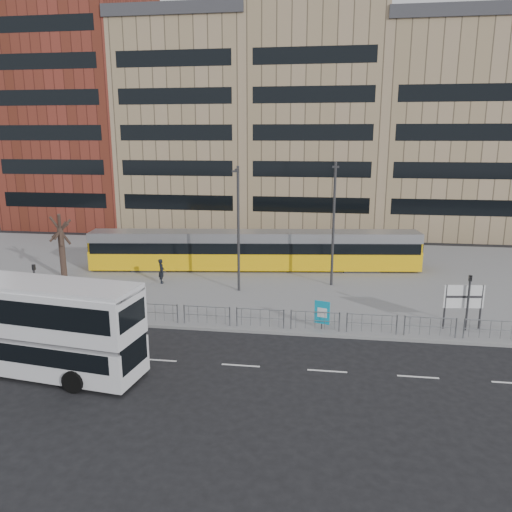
# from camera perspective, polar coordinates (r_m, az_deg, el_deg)

# --- Properties ---
(ground) EXTENTS (120.00, 120.00, 0.00)m
(ground) POSITION_cam_1_polar(r_m,az_deg,el_deg) (27.77, -4.43, -8.54)
(ground) COLOR black
(ground) RESTS_ON ground
(plaza) EXTENTS (64.00, 24.00, 0.15)m
(plaza) POSITION_cam_1_polar(r_m,az_deg,el_deg) (38.94, -0.60, -1.89)
(plaza) COLOR gray
(plaza) RESTS_ON ground
(kerb) EXTENTS (64.00, 0.25, 0.17)m
(kerb) POSITION_cam_1_polar(r_m,az_deg,el_deg) (27.79, -4.41, -8.36)
(kerb) COLOR gray
(kerb) RESTS_ON ground
(building_row) EXTENTS (70.40, 18.40, 31.20)m
(building_row) POSITION_cam_1_polar(r_m,az_deg,el_deg) (59.57, 4.31, 15.87)
(building_row) COLOR maroon
(building_row) RESTS_ON ground
(pedestrian_barrier) EXTENTS (32.07, 0.07, 1.10)m
(pedestrian_barrier) POSITION_cam_1_polar(r_m,az_deg,el_deg) (27.53, -0.15, -6.51)
(pedestrian_barrier) COLOR gray
(pedestrian_barrier) RESTS_ON plaza
(road_markings) EXTENTS (62.00, 0.12, 0.01)m
(road_markings) POSITION_cam_1_polar(r_m,az_deg,el_deg) (24.00, -4.16, -12.21)
(road_markings) COLOR white
(road_markings) RESTS_ON ground
(double_decker_bus) EXTENTS (10.88, 3.84, 4.26)m
(double_decker_bus) POSITION_cam_1_polar(r_m,az_deg,el_deg) (24.69, -24.73, -6.94)
(double_decker_bus) COLOR silver
(double_decker_bus) RESTS_ON ground
(tram) EXTENTS (25.84, 5.74, 3.03)m
(tram) POSITION_cam_1_polar(r_m,az_deg,el_deg) (39.31, -0.14, 0.66)
(tram) COLOR #EFB40C
(tram) RESTS_ON plaza
(station_sign) EXTENTS (2.15, 0.35, 2.48)m
(station_sign) POSITION_cam_1_polar(r_m,az_deg,el_deg) (29.28, 22.65, -4.52)
(station_sign) COLOR #2D2D30
(station_sign) RESTS_ON plaza
(ad_panel) EXTENTS (0.83, 0.31, 1.60)m
(ad_panel) POSITION_cam_1_polar(r_m,az_deg,el_deg) (27.46, 7.56, -6.45)
(ad_panel) COLOR #2D2D30
(ad_panel) RESTS_ON plaza
(pedestrian) EXTENTS (0.61, 0.75, 1.77)m
(pedestrian) POSITION_cam_1_polar(r_m,az_deg,el_deg) (36.31, -10.75, -1.70)
(pedestrian) COLOR black
(pedestrian) RESTS_ON plaza
(traffic_light_west) EXTENTS (0.18, 0.22, 3.10)m
(traffic_light_west) POSITION_cam_1_polar(r_m,az_deg,el_deg) (31.63, -23.92, -2.86)
(traffic_light_west) COLOR #2D2D30
(traffic_light_west) RESTS_ON plaza
(traffic_light_east) EXTENTS (0.18, 0.21, 3.10)m
(traffic_light_east) POSITION_cam_1_polar(r_m,az_deg,el_deg) (29.07, 23.13, -4.17)
(traffic_light_east) COLOR #2D2D30
(traffic_light_east) RESTS_ON plaza
(lamp_post_west) EXTENTS (0.45, 1.04, 8.42)m
(lamp_post_west) POSITION_cam_1_polar(r_m,az_deg,el_deg) (33.11, -2.05, 3.63)
(lamp_post_west) COLOR #2D2D30
(lamp_post_west) RESTS_ON plaza
(lamp_post_east) EXTENTS (0.45, 1.04, 8.62)m
(lamp_post_east) POSITION_cam_1_polar(r_m,az_deg,el_deg) (34.75, 8.86, 4.11)
(lamp_post_east) COLOR #2D2D30
(lamp_post_east) RESTS_ON plaza
(bare_tree) EXTENTS (4.12, 4.12, 6.85)m
(bare_tree) POSITION_cam_1_polar(r_m,az_deg,el_deg) (38.98, -21.65, 4.74)
(bare_tree) COLOR black
(bare_tree) RESTS_ON plaza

